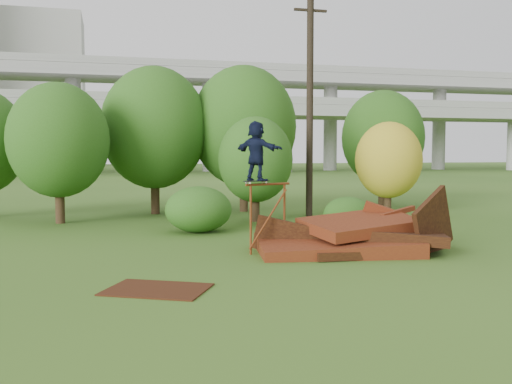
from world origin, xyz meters
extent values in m
plane|color=#2D5116|center=(0.00, 0.00, 0.00)|extent=(240.00, 240.00, 0.00)
cube|color=#4F1C0E|center=(1.21, 1.27, 0.18)|extent=(4.47, 3.13, 0.69)
cube|color=black|center=(2.71, 0.97, 0.42)|extent=(3.28, 2.83, 0.54)
cube|color=#4F1C0E|center=(2.01, 1.47, 0.70)|extent=(3.34, 2.55, 0.62)
cube|color=black|center=(3.81, 0.77, 0.65)|extent=(1.99, 1.37, 2.24)
cube|color=#4F1C0E|center=(3.01, 2.27, 0.55)|extent=(1.28, 1.00, 1.46)
cube|color=black|center=(0.01, 1.67, 0.35)|extent=(1.88, 0.87, 1.28)
cube|color=black|center=(1.51, 0.07, 0.12)|extent=(2.53, 0.30, 0.21)
cube|color=#4F1C0E|center=(3.41, 1.97, 0.95)|extent=(1.27, 0.54, 0.31)
cylinder|color=#672E10|center=(-1.06, 1.52, 0.91)|extent=(0.06, 0.06, 1.82)
cylinder|color=#672E10|center=(-0.03, 1.89, 0.91)|extent=(0.06, 0.06, 1.82)
cylinder|color=#672E10|center=(-0.55, 1.71, 1.82)|extent=(1.33, 0.52, 0.06)
cube|color=black|center=(-0.90, 1.58, 1.92)|extent=(0.74, 0.42, 0.02)
cylinder|color=silver|center=(-1.11, 1.43, 1.88)|extent=(0.06, 0.05, 0.05)
cylinder|color=silver|center=(-1.16, 1.57, 1.88)|extent=(0.06, 0.05, 0.05)
cylinder|color=silver|center=(-0.63, 1.60, 1.88)|extent=(0.06, 0.05, 0.05)
cylinder|color=silver|center=(-0.68, 1.74, 1.88)|extent=(0.06, 0.05, 0.05)
imported|color=black|center=(-0.90, 1.58, 2.70)|extent=(1.23, 1.42, 1.55)
cube|color=#391A0C|center=(-3.75, -1.76, 0.01)|extent=(2.33, 2.09, 0.03)
cylinder|color=black|center=(-6.42, 9.68, 0.86)|extent=(0.35, 0.35, 1.72)
ellipsoid|color=#254713|center=(-6.42, 9.68, 3.12)|extent=(3.73, 3.73, 4.29)
cylinder|color=black|center=(-2.70, 12.11, 1.01)|extent=(0.37, 0.37, 2.01)
ellipsoid|color=#254713|center=(-2.70, 12.11, 3.72)|extent=(4.56, 4.56, 5.24)
cylinder|color=black|center=(0.83, 8.39, 0.66)|extent=(0.31, 0.31, 1.32)
ellipsoid|color=#254713|center=(0.83, 8.39, 2.39)|extent=(2.86, 2.86, 3.29)
cylinder|color=black|center=(1.25, 12.13, 1.03)|extent=(0.38, 0.38, 2.06)
ellipsoid|color=#254713|center=(1.25, 12.13, 3.82)|extent=(4.70, 4.70, 5.41)
cylinder|color=black|center=(7.16, 9.80, 0.62)|extent=(0.31, 0.31, 1.25)
ellipsoid|color=#A58C19|center=(7.16, 9.80, 2.33)|extent=(2.89, 2.89, 3.33)
cylinder|color=black|center=(8.64, 13.26, 0.93)|extent=(0.36, 0.36, 1.86)
ellipsoid|color=#254713|center=(8.64, 13.26, 3.40)|extent=(4.09, 4.09, 4.71)
ellipsoid|color=#254713|center=(-1.76, 5.94, 0.77)|extent=(2.23, 2.05, 1.54)
ellipsoid|color=#254713|center=(3.12, 4.86, 0.59)|extent=(1.67, 1.53, 1.18)
cylinder|color=black|center=(3.45, 9.59, 4.59)|extent=(0.28, 0.28, 9.17)
cube|color=black|center=(3.45, 9.59, 8.44)|extent=(1.40, 0.10, 0.10)
cube|color=gray|center=(0.00, 60.00, 8.00)|extent=(160.00, 9.00, 1.40)
cube|color=gray|center=(0.00, 66.00, 13.00)|extent=(160.00, 9.00, 1.40)
cylinder|color=gray|center=(0.00, 60.00, 4.00)|extent=(2.20, 2.20, 8.00)
cylinder|color=gray|center=(18.00, 60.00, 4.00)|extent=(2.20, 2.20, 8.00)
cube|color=#9E9E99|center=(-16.00, 102.00, 14.00)|extent=(14.00, 14.00, 28.00)
camera|label=1|loc=(-4.61, -12.76, 2.67)|focal=40.00mm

